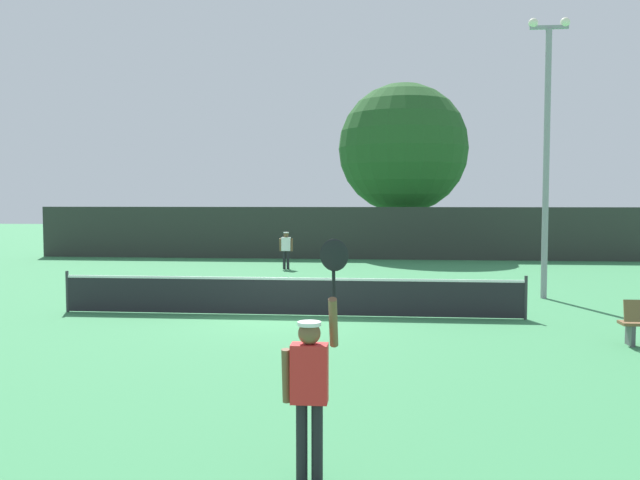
{
  "coord_description": "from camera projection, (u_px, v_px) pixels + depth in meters",
  "views": [
    {
      "loc": [
        2.34,
        -16.41,
        2.92
      ],
      "look_at": [
        0.48,
        3.23,
        1.72
      ],
      "focal_mm": 37.15,
      "sensor_mm": 36.0,
      "label": 1
    }
  ],
  "objects": [
    {
      "name": "parked_car_near",
      "position": [
        503.0,
        235.0,
        40.31
      ],
      "size": [
        2.4,
        4.4,
        1.69
      ],
      "rotation": [
        0.0,
        0.0,
        0.12
      ],
      "color": "#B7B7BC",
      "rests_on": "ground"
    },
    {
      "name": "large_tree",
      "position": [
        403.0,
        149.0,
        35.05
      ],
      "size": [
        6.86,
        6.86,
        9.07
      ],
      "color": "brown",
      "rests_on": "ground"
    },
    {
      "name": "player_receiving",
      "position": [
        286.0,
        247.0,
        27.8
      ],
      "size": [
        0.57,
        0.23,
        1.56
      ],
      "rotation": [
        0.0,
        0.0,
        3.14
      ],
      "color": "white",
      "rests_on": "ground"
    },
    {
      "name": "perimeter_fence",
      "position": [
        335.0,
        233.0,
        32.55
      ],
      "size": [
        30.02,
        0.12,
        2.57
      ],
      "primitive_type": "cube",
      "color": "#2D332D",
      "rests_on": "ground"
    },
    {
      "name": "tennis_ball",
      "position": [
        308.0,
        305.0,
        18.06
      ],
      "size": [
        0.07,
        0.07,
        0.07
      ],
      "primitive_type": "sphere",
      "color": "#CCE033",
      "rests_on": "ground"
    },
    {
      "name": "light_pole",
      "position": [
        547.0,
        140.0,
        19.35
      ],
      "size": [
        1.18,
        0.28,
        8.18
      ],
      "color": "gray",
      "rests_on": "ground"
    },
    {
      "name": "tennis_net",
      "position": [
        289.0,
        295.0,
        16.67
      ],
      "size": [
        11.74,
        0.08,
        1.07
      ],
      "color": "#232328",
      "rests_on": "ground"
    },
    {
      "name": "ground_plane",
      "position": [
        289.0,
        315.0,
        16.7
      ],
      "size": [
        120.0,
        120.0,
        0.0
      ],
      "primitive_type": "plane",
      "color": "#387F4C"
    },
    {
      "name": "player_serving",
      "position": [
        311.0,
        376.0,
        6.81
      ],
      "size": [
        0.67,
        0.4,
        2.52
      ],
      "color": "red",
      "rests_on": "ground"
    }
  ]
}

